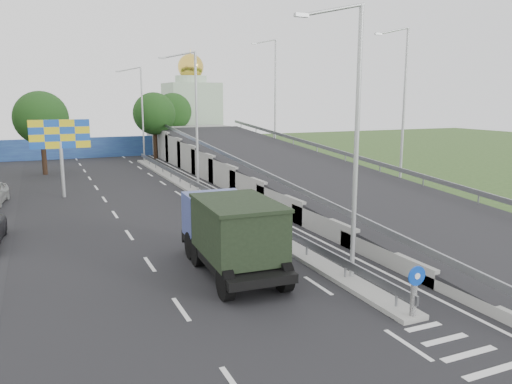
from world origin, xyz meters
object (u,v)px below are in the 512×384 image
sign_bollard (415,291)px  lamp_post_mid (194,114)px  billboard (60,139)px  lamp_post_near (353,131)px  church (192,110)px  lamp_post_far (141,109)px  dump_truck (231,230)px

sign_bollard → lamp_post_mid: bearing=89.7°
lamp_post_mid → billboard: (-9.11, 2.00, -1.62)m
lamp_post_near → lamp_post_mid: (0.00, 20.00, 0.00)m
church → lamp_post_near: bearing=-100.4°
lamp_post_far → church: church is taller
sign_bollard → dump_truck: (-3.59, 6.72, 0.69)m
lamp_post_near → billboard: size_ratio=1.83×
church → billboard: 37.23m
lamp_post_far → billboard: 20.24m
lamp_post_mid → church: (9.89, 34.00, -0.50)m
lamp_post_mid → lamp_post_far: bearing=90.0°
billboard → lamp_post_far: bearing=63.2°
church → lamp_post_mid: bearing=-106.2°
dump_truck → billboard: bearing=108.4°
sign_bollard → lamp_post_far: 44.08m
lamp_post_near → church: (9.89, 54.00, -0.50)m
sign_bollard → billboard: size_ratio=0.30×
sign_bollard → lamp_post_far: size_ratio=0.17×
lamp_post_near → lamp_post_mid: bearing=90.0°
sign_bollard → lamp_post_near: (0.11, 3.83, 4.77)m
lamp_post_mid → church: bearing=73.8°
sign_bollard → lamp_post_mid: 24.30m
lamp_post_near → church: church is taller
lamp_post_mid → dump_truck: lamp_post_mid is taller
billboard → sign_bollard: bearing=-70.8°
lamp_post_mid → billboard: 9.47m
dump_truck → lamp_post_near: bearing=-35.4°
church → billboard: bearing=-120.7°
lamp_post_far → billboard: size_ratio=1.83×
lamp_post_mid → lamp_post_far: (0.00, 20.00, 0.00)m
sign_bollard → lamp_post_far: lamp_post_far is taller
lamp_post_mid → billboard: size_ratio=1.83×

